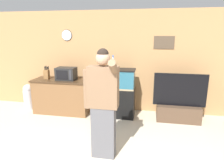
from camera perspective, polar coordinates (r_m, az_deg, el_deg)
wall_back_paneled at (r=5.25m, az=2.45°, el=6.31°), size 10.00×0.08×2.60m
counter_island at (r=5.38m, az=-13.97°, el=-3.31°), size 1.46×0.64×0.88m
microwave at (r=5.18m, az=-12.96°, el=2.90°), size 0.48×0.33×0.31m
knife_block at (r=5.43m, az=-18.19°, el=2.70°), size 0.13×0.11×0.34m
aquarium_on_stand at (r=4.92m, az=1.55°, el=-2.59°), size 0.85×0.43×1.20m
tv_on_stand at (r=4.99m, az=18.48°, el=-6.38°), size 1.20×0.40×1.14m
person_standing at (r=3.22m, az=-2.67°, el=-5.48°), size 0.57×0.43×1.82m
trash_bin at (r=5.96m, az=-22.70°, el=-3.20°), size 0.28×0.28×0.69m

